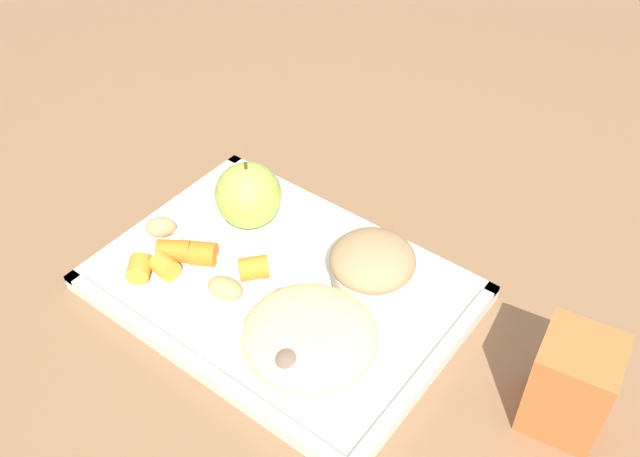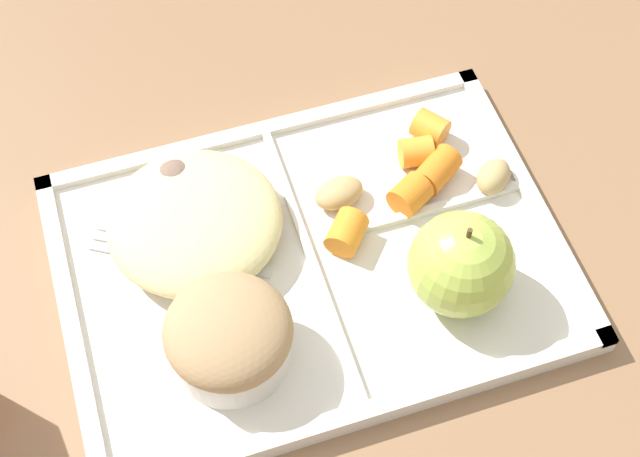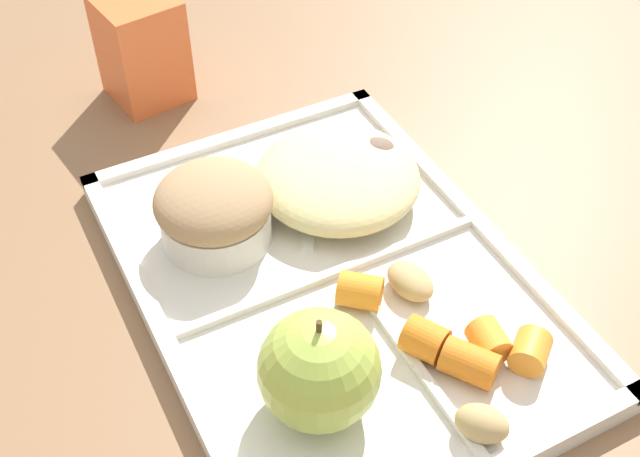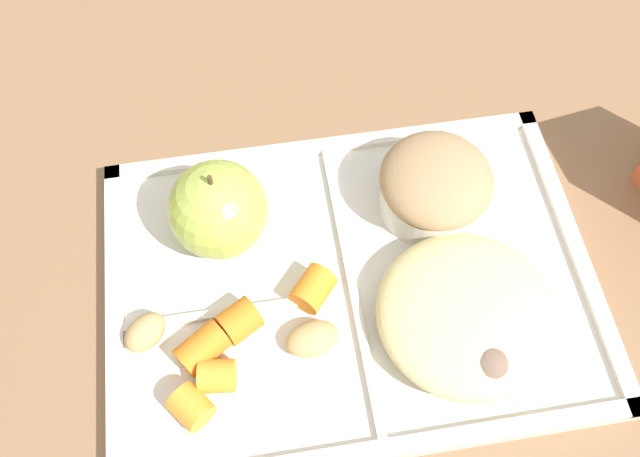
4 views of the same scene
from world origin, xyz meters
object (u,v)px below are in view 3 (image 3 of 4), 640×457
green_apple (319,370)px  milk_carton (142,49)px  bran_muffin (214,209)px  plastic_fork (314,180)px  lunch_tray (331,283)px

green_apple → milk_carton: 0.39m
green_apple → milk_carton: size_ratio=0.84×
bran_muffin → plastic_fork: bearing=-75.9°
green_apple → plastic_fork: 0.22m
plastic_fork → green_apple: bearing=153.8°
bran_muffin → milk_carton: bearing=-5.1°
green_apple → plastic_fork: green_apple is taller
lunch_tray → green_apple: green_apple is taller
green_apple → bran_muffin: bearing=-0.0°
lunch_tray → bran_muffin: 0.10m
plastic_fork → milk_carton: milk_carton is taller
lunch_tray → plastic_fork: (0.10, -0.04, 0.01)m
lunch_tray → green_apple: 0.12m
lunch_tray → green_apple: bearing=148.0°
milk_carton → bran_muffin: bearing=166.3°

